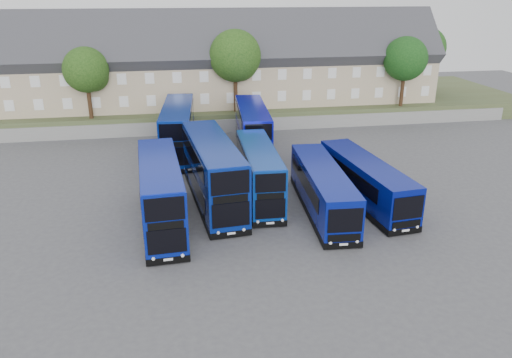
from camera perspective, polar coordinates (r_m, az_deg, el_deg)
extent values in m
plane|color=#49494E|center=(34.62, 0.06, -5.31)|extent=(120.00, 120.00, 0.00)
cube|color=slate|center=(56.74, -4.10, 6.06)|extent=(70.00, 0.40, 1.50)
cube|color=#474D2B|center=(66.35, -5.01, 8.46)|extent=(80.00, 20.00, 2.00)
cube|color=tan|center=(64.23, -26.95, 9.52)|extent=(6.00, 8.00, 6.00)
cube|color=brown|center=(63.06, -26.65, 15.73)|extent=(0.60, 0.90, 1.40)
cube|color=tan|center=(62.74, -21.65, 10.08)|extent=(6.00, 8.00, 6.00)
cube|color=#343439|center=(62.32, -22.03, 12.78)|extent=(6.00, 10.40, 10.40)
cube|color=brown|center=(61.69, -21.11, 16.44)|extent=(0.60, 0.90, 1.40)
cube|color=tan|center=(61.81, -16.13, 10.58)|extent=(6.00, 8.00, 6.00)
cube|color=#343439|center=(61.38, -16.42, 13.33)|extent=(6.00, 10.40, 10.40)
cube|color=brown|center=(60.89, -15.34, 17.02)|extent=(0.60, 0.90, 1.40)
cube|color=tan|center=(61.45, -10.47, 10.99)|extent=(6.00, 8.00, 6.00)
cube|color=#343439|center=(61.01, -10.66, 13.76)|extent=(6.00, 10.40, 10.40)
cube|color=brown|center=(60.67, -9.44, 17.45)|extent=(0.60, 0.90, 1.40)
cube|color=tan|center=(61.67, -4.79, 11.30)|extent=(6.00, 8.00, 6.00)
cube|color=#343439|center=(61.24, -4.88, 14.06)|extent=(6.00, 10.40, 10.40)
cube|color=brown|center=(61.05, -3.52, 17.70)|extent=(0.60, 0.90, 1.40)
cube|color=tan|center=(62.47, 0.80, 11.49)|extent=(6.00, 8.00, 6.00)
cube|color=#343439|center=(62.05, 0.82, 14.22)|extent=(6.00, 10.40, 10.40)
cube|color=brown|center=(62.00, 2.27, 17.77)|extent=(0.60, 0.90, 1.40)
cube|color=tan|center=(63.83, 6.22, 11.58)|extent=(6.00, 8.00, 6.00)
cube|color=#343439|center=(63.41, 6.33, 14.25)|extent=(6.00, 10.40, 10.40)
cube|color=brown|center=(63.51, 7.84, 17.68)|extent=(0.60, 0.90, 1.40)
cube|color=tan|center=(65.71, 11.36, 11.57)|extent=(6.00, 8.00, 6.00)
cube|color=#343439|center=(65.31, 11.56, 14.16)|extent=(6.00, 10.40, 10.40)
cube|color=brown|center=(65.54, 13.09, 17.45)|extent=(0.60, 0.90, 1.40)
cube|color=tan|center=(68.07, 16.19, 11.48)|extent=(6.00, 8.00, 6.00)
cube|color=#343439|center=(67.68, 16.45, 13.97)|extent=(6.00, 10.40, 10.40)
cube|color=brown|center=(68.04, 17.98, 17.11)|extent=(0.60, 0.90, 1.40)
cube|color=#07198F|center=(34.40, -10.83, -1.43)|extent=(3.22, 11.44, 4.17)
cube|color=black|center=(35.26, -10.59, -4.64)|extent=(3.26, 11.48, 0.45)
cube|color=black|center=(29.60, -10.14, -7.05)|extent=(2.27, 0.19, 1.54)
cube|color=black|center=(28.70, -10.40, -3.42)|extent=(2.27, 0.19, 1.44)
cylinder|color=black|center=(32.07, -12.31, -7.10)|extent=(0.36, 1.02, 1.00)
cube|color=navy|center=(37.34, -4.96, 1.00)|extent=(3.92, 12.42, 4.54)
cube|color=black|center=(38.19, -4.85, -2.27)|extent=(3.96, 12.47, 0.45)
cube|color=black|center=(32.11, -2.89, -4.13)|extent=(2.47, 0.29, 1.67)
cube|color=black|center=(31.23, -2.97, -0.44)|extent=(2.47, 0.29, 1.55)
cylinder|color=black|center=(34.41, -5.68, -4.66)|extent=(0.39, 1.02, 1.00)
cube|color=#073092|center=(38.03, 0.36, 0.86)|extent=(2.66, 10.40, 3.78)
cube|color=black|center=(38.74, 0.35, -1.84)|extent=(2.70, 10.44, 0.45)
cube|color=black|center=(33.58, 1.65, -3.44)|extent=(2.05, 0.12, 1.41)
cube|color=black|center=(32.84, 1.68, -0.45)|extent=(2.05, 0.12, 1.32)
cylinder|color=black|center=(35.84, -0.58, -3.46)|extent=(0.33, 1.01, 1.00)
cube|color=navy|center=(49.21, -8.89, 5.71)|extent=(3.69, 12.13, 4.43)
cube|color=black|center=(49.85, -8.74, 3.20)|extent=(3.73, 12.17, 0.45)
cube|color=black|center=(43.73, -9.27, 2.53)|extent=(2.41, 0.26, 1.63)
cube|color=black|center=(43.10, -9.43, 5.26)|extent=(2.41, 0.26, 1.52)
cylinder|color=black|center=(46.31, -10.50, 1.96)|extent=(0.38, 1.02, 1.00)
cube|color=#090CA5|center=(49.00, -0.39, 5.80)|extent=(3.47, 11.72, 4.27)
cube|color=black|center=(49.62, -0.39, 3.37)|extent=(3.51, 11.76, 0.45)
cube|color=black|center=(43.71, 0.29, 2.72)|extent=(2.32, 0.23, 1.58)
cube|color=black|center=(43.09, 0.30, 5.38)|extent=(2.32, 0.23, 1.47)
cylinder|color=black|center=(46.08, -1.43, 2.22)|extent=(0.37, 1.02, 1.00)
cube|color=navy|center=(36.47, 7.61, -0.96)|extent=(3.24, 12.10, 2.94)
cube|color=black|center=(37.06, 7.50, -3.14)|extent=(3.28, 12.14, 0.45)
cube|color=black|center=(31.07, 10.18, -4.70)|extent=(2.19, 0.20, 1.60)
cylinder|color=black|center=(33.41, 7.16, -5.55)|extent=(0.36, 1.02, 1.00)
cube|color=navy|center=(38.60, 12.40, -0.04)|extent=(3.64, 12.01, 2.90)
cube|color=black|center=(39.15, 12.23, -2.09)|extent=(3.69, 12.06, 0.45)
cube|color=black|center=(33.81, 17.02, -3.19)|extent=(2.16, 0.28, 1.58)
cylinder|color=black|center=(35.62, 13.41, -4.24)|extent=(0.40, 1.03, 1.00)
cylinder|color=#382314|center=(57.40, -18.48, 8.42)|extent=(0.44, 0.44, 3.75)
sphere|color=#16380F|center=(56.82, -18.88, 11.74)|extent=(4.80, 4.80, 4.80)
sphere|color=#16380F|center=(57.24, -18.13, 11.12)|extent=(3.30, 3.30, 3.30)
cylinder|color=#382314|center=(57.62, -2.34, 9.90)|extent=(0.44, 0.44, 4.50)
sphere|color=#14390F|center=(56.98, -2.40, 13.90)|extent=(5.76, 5.76, 5.76)
sphere|color=#14390F|center=(57.57, -1.84, 13.08)|extent=(3.96, 3.96, 3.96)
cylinder|color=#382314|center=(62.94, 16.37, 9.80)|extent=(0.44, 0.44, 4.00)
sphere|color=#0F3811|center=(62.39, 16.71, 13.04)|extent=(5.12, 5.12, 5.12)
sphere|color=#0F3811|center=(63.12, 16.97, 12.36)|extent=(3.52, 3.52, 3.52)
cylinder|color=#382314|center=(71.76, 18.37, 10.99)|extent=(0.44, 0.44, 4.25)
sphere|color=#0F3812|center=(71.26, 18.73, 14.01)|extent=(5.44, 5.44, 5.44)
sphere|color=#0F3812|center=(71.98, 18.93, 13.36)|extent=(3.74, 3.74, 3.74)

